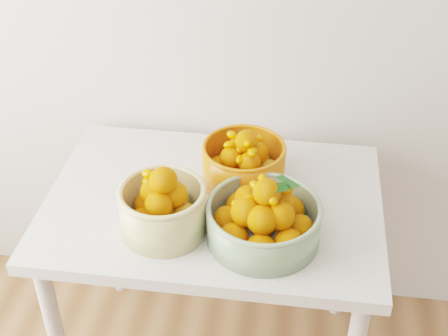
{
  "coord_description": "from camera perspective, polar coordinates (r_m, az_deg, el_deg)",
  "views": [
    {
      "loc": [
        -0.08,
        0.17,
        1.92
      ],
      "look_at": [
        -0.27,
        1.53,
        0.92
      ],
      "focal_mm": 50.0,
      "sensor_mm": 36.0,
      "label": 1
    }
  ],
  "objects": [
    {
      "name": "table",
      "position": [
        1.93,
        -0.96,
        -5.07
      ],
      "size": [
        1.0,
        0.7,
        0.75
      ],
      "color": "silver",
      "rests_on": "ground"
    },
    {
      "name": "bowl_green",
      "position": [
        1.69,
        3.63,
        -4.67
      ],
      "size": [
        0.38,
        0.38,
        0.2
      ],
      "rotation": [
        0.0,
        0.0,
        0.23
      ],
      "color": "gray",
      "rests_on": "table"
    },
    {
      "name": "bowl_orange",
      "position": [
        1.89,
        1.81,
        0.43
      ],
      "size": [
        0.33,
        0.33,
        0.18
      ],
      "rotation": [
        0.0,
        0.0,
        -0.42
      ],
      "color": "#D75A0D",
      "rests_on": "table"
    },
    {
      "name": "bowl_cream",
      "position": [
        1.72,
        -5.59,
        -3.66
      ],
      "size": [
        0.3,
        0.3,
        0.21
      ],
      "rotation": [
        0.0,
        0.0,
        0.28
      ],
      "color": "#D1C17B",
      "rests_on": "table"
    }
  ]
}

